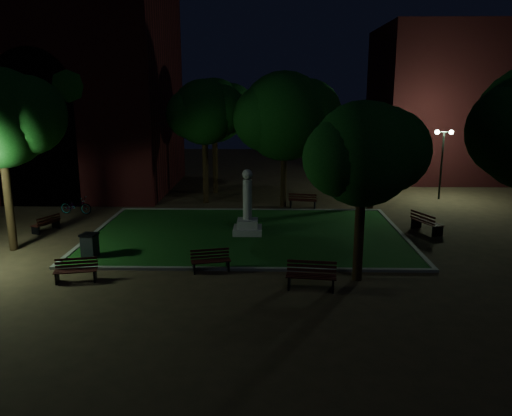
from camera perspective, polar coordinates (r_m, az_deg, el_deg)
The scene contains 23 objects.
ground at distance 22.86m, azimuth -1.16°, elevation -4.46°, with size 80.00×80.00×0.00m, color #41311F.
lawn at distance 24.76m, azimuth -0.97°, elevation -2.97°, with size 15.00×10.00×0.08m, color #164714.
lawn_kerb at distance 24.76m, azimuth -0.97°, elevation -2.93°, with size 15.40×10.40×0.12m.
monument at distance 24.53m, azimuth -0.98°, elevation -0.92°, with size 1.40×1.40×3.20m.
building_main at distance 39.33m, azimuth -24.67°, elevation 12.65°, with size 20.00×12.00×15.00m.
building_far at distance 45.14m, azimuth 23.91°, elevation 10.88°, with size 16.00×10.00×12.00m, color #481313.
tree_west at distance 23.95m, azimuth -27.12°, elevation 9.12°, with size 5.24×4.28×7.97m.
tree_north_wl at distance 31.27m, azimuth -5.79°, elevation 10.82°, with size 4.91×4.01×7.70m.
tree_north_er at distance 30.19m, azimuth 3.49°, elevation 10.42°, with size 6.51×5.32×8.15m.
tree_ne at distance 30.55m, azimuth 13.51°, elevation 8.34°, with size 4.52×3.69×6.40m.
tree_se at distance 18.25m, azimuth 12.39°, elevation 6.03°, with size 4.65×3.79×6.65m.
tree_nw at distance 34.18m, azimuth -19.08°, elevation 12.97°, with size 6.38×5.21×9.84m.
tree_far_north at distance 34.48m, azimuth -4.63°, elevation 11.04°, with size 5.30×4.33×7.85m.
lamppost_nw at distance 33.36m, azimuth -22.44°, elevation 5.78°, with size 1.18×0.28×4.62m.
lamppost_ne at distance 34.62m, azimuth 20.55°, elevation 6.09°, with size 1.18×0.28×4.53m.
bench_near_left at distance 19.86m, azimuth -5.21°, elevation -6.06°, with size 1.62×0.90×0.84m.
bench_near_right at distance 18.14m, azimuth 6.33°, elevation -7.77°, with size 1.85×0.84×0.98m.
bench_west_near at distance 19.91m, azimuth -19.87°, elevation -6.77°, with size 1.62×0.84×0.85m.
bench_left_side at distance 27.40m, azimuth -22.82°, elevation -1.69°, with size 1.05×1.59×0.83m.
bench_right_side at distance 26.52m, azimuth 18.84°, elevation -1.63°, with size 1.28×1.94×1.01m.
bench_far_side at distance 30.48m, azimuth 5.36°, elevation 0.81°, with size 1.76×0.87×0.92m.
trash_bin at distance 22.27m, azimuth -18.46°, elevation -4.14°, with size 0.73×0.73×1.10m.
bicycle at distance 30.68m, azimuth -19.90°, elevation 0.27°, with size 0.66×1.90×1.00m, color black.
Camera 1 is at (0.93, -21.77, 6.91)m, focal length 35.00 mm.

